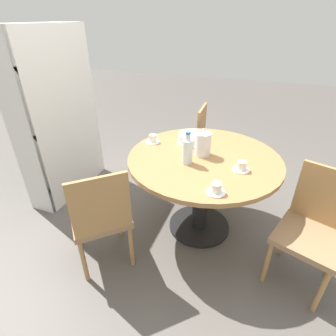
{
  "coord_description": "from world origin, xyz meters",
  "views": [
    {
      "loc": [
        -1.88,
        -0.37,
        1.75
      ],
      "look_at": [
        0.0,
        0.32,
        0.59
      ],
      "focal_mm": 28.0,
      "sensor_mm": 36.0,
      "label": 1
    }
  ],
  "objects": [
    {
      "name": "ground_plane",
      "position": [
        0.0,
        0.0,
        0.0
      ],
      "size": [
        14.0,
        14.0,
        0.0
      ],
      "primitive_type": "plane",
      "color": "#56514C"
    },
    {
      "name": "dining_table",
      "position": [
        0.0,
        0.0,
        0.59
      ],
      "size": [
        1.25,
        1.25,
        0.76
      ],
      "color": "black",
      "rests_on": "ground_plane"
    },
    {
      "name": "chair_a",
      "position": [
        0.89,
        0.1,
        0.47
      ],
      "size": [
        0.44,
        0.44,
        0.89
      ],
      "rotation": [
        0.0,
        0.0,
        0.04
      ],
      "color": "#A87A47",
      "rests_on": "ground_plane"
    },
    {
      "name": "chair_b",
      "position": [
        -0.65,
        0.61,
        0.47
      ],
      "size": [
        0.59,
        0.59,
        0.89
      ],
      "rotation": [
        0.0,
        0.0,
        2.32
      ],
      "color": "#A87A47",
      "rests_on": "ground_plane"
    },
    {
      "name": "chair_c",
      "position": [
        -0.25,
        -0.86,
        0.47
      ],
      "size": [
        0.54,
        0.54,
        0.89
      ],
      "rotation": [
        0.0,
        0.0,
        4.36
      ],
      "color": "#A87A47",
      "rests_on": "ground_plane"
    },
    {
      "name": "bookshelf",
      "position": [
        0.15,
        1.56,
        0.83
      ],
      "size": [
        0.96,
        0.28,
        1.7
      ],
      "rotation": [
        0.0,
        0.0,
        3.14
      ],
      "color": "silver",
      "rests_on": "ground_plane"
    },
    {
      "name": "coffee_pot",
      "position": [
        0.03,
        0.03,
        0.86
      ],
      "size": [
        0.13,
        0.13,
        0.23
      ],
      "color": "silver",
      "rests_on": "dining_table"
    },
    {
      "name": "water_bottle",
      "position": [
        -0.15,
        0.1,
        0.86
      ],
      "size": [
        0.08,
        0.08,
        0.26
      ],
      "color": "silver",
      "rests_on": "dining_table"
    },
    {
      "name": "cake_main",
      "position": [
        0.24,
        0.17,
        0.8
      ],
      "size": [
        0.28,
        0.28,
        0.08
      ],
      "color": "silver",
      "rests_on": "dining_table"
    },
    {
      "name": "cup_a",
      "position": [
        -0.12,
        -0.31,
        0.79
      ],
      "size": [
        0.13,
        0.13,
        0.07
      ],
      "color": "white",
      "rests_on": "dining_table"
    },
    {
      "name": "cup_b",
      "position": [
        0.12,
        0.5,
        0.79
      ],
      "size": [
        0.13,
        0.13,
        0.07
      ],
      "color": "white",
      "rests_on": "dining_table"
    },
    {
      "name": "cup_c",
      "position": [
        -0.47,
        -0.19,
        0.79
      ],
      "size": [
        0.13,
        0.13,
        0.07
      ],
      "color": "white",
      "rests_on": "dining_table"
    }
  ]
}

